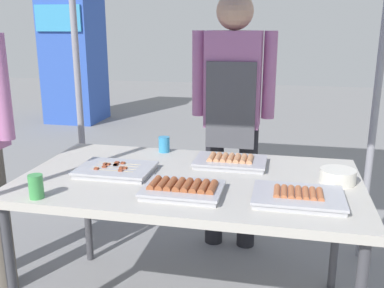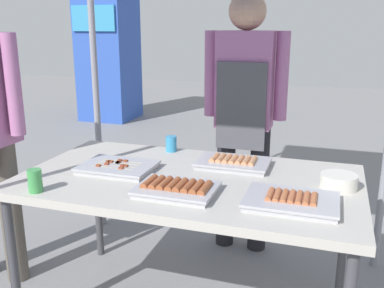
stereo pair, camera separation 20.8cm
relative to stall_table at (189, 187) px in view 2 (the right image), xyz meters
The scene contains 10 objects.
stall_table is the anchor object (origin of this frame).
tray_grilled_sausages 0.54m from the stall_table, 20.91° to the right, with size 0.37×0.27×0.05m.
tray_meat_skewers 0.37m from the stall_table, behind, with size 0.36×0.27×0.04m.
tray_pork_links 0.28m from the stall_table, 52.82° to the left, with size 0.36×0.24×0.05m.
tray_spring_rolls 0.23m from the stall_table, 85.56° to the right, with size 0.34×0.25×0.05m.
condiment_bowl 0.69m from the stall_table, ahead, with size 0.16×0.16×0.06m, color silver.
drink_cup_near_edge 0.70m from the stall_table, 145.88° to the right, with size 0.06×0.06×0.10m, color #3F994C.
drink_cup_by_wok 0.46m from the stall_table, 121.52° to the left, with size 0.06×0.06×0.09m, color #338CBF.
vendor_woman 0.84m from the stall_table, 82.57° to the left, with size 0.52×0.23×1.64m.
neighbor_stall_left 5.03m from the stall_table, 122.76° to the left, with size 0.76×0.79×1.91m.
Camera 2 is at (0.63, -1.86, 1.46)m, focal length 40.83 mm.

